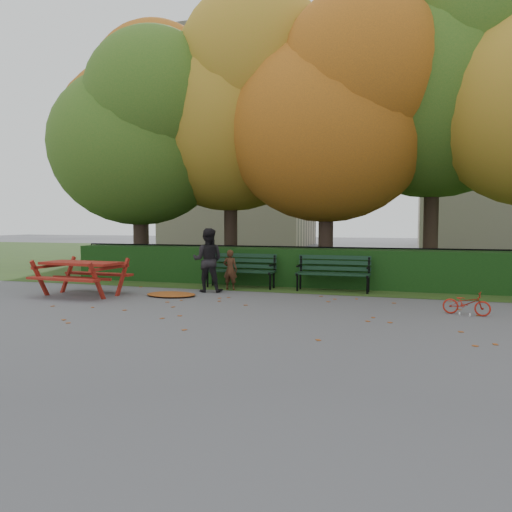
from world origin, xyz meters
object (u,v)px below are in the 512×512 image
(bench_right, at_px, (333,270))
(child, at_px, (230,270))
(picnic_table, at_px, (81,269))
(bench_left, at_px, (242,268))
(bicycle, at_px, (466,303))
(tree_f, at_px, (147,121))
(tree_a, at_px, (144,133))
(adult, at_px, (208,260))
(tree_d, at_px, (449,75))
(tree_c, at_px, (337,113))
(tree_b, at_px, (238,106))

(bench_right, bearing_deg, child, -168.32)
(bench_right, xyz_separation_m, picnic_table, (-5.50, -2.47, 0.10))
(bench_left, xyz_separation_m, picnic_table, (-3.10, -2.47, 0.10))
(bicycle, bearing_deg, tree_f, 67.98)
(tree_a, distance_m, adult, 5.80)
(bench_left, distance_m, adult, 1.18)
(tree_d, height_order, bench_right, tree_d)
(tree_f, bearing_deg, adult, -51.04)
(tree_a, xyz_separation_m, adult, (3.36, -2.90, -3.74))
(tree_a, relative_size, picnic_table, 3.86)
(tree_f, relative_size, adult, 5.88)
(tree_c, xyz_separation_m, tree_d, (3.04, 1.27, 1.16))
(tree_c, xyz_separation_m, child, (-2.26, -2.78, -4.31))
(bench_right, bearing_deg, bicycle, -40.86)
(bench_right, relative_size, picnic_table, 0.93)
(tree_a, height_order, adult, tree_a)
(tree_d, bearing_deg, tree_f, 169.67)
(tree_a, xyz_separation_m, bicycle, (9.10, -4.31, -4.30))
(tree_f, relative_size, bicycle, 10.99)
(tree_f, xyz_separation_m, child, (5.70, -6.06, -5.18))
(tree_f, height_order, bench_left, tree_f)
(tree_d, bearing_deg, tree_b, -175.62)
(tree_a, xyz_separation_m, bench_left, (3.89, -1.88, -4.00))
(tree_b, height_order, bench_right, tree_b)
(picnic_table, bearing_deg, bicycle, 3.94)
(tree_a, bearing_deg, picnic_table, -79.73)
(bench_right, bearing_deg, tree_d, 51.77)
(bench_right, distance_m, bicycle, 3.73)
(bench_left, xyz_separation_m, bench_right, (2.40, 0.00, 0.00))
(tree_f, bearing_deg, child, -46.73)
(tree_d, xyz_separation_m, bench_right, (-2.78, -3.53, -5.46))
(adult, distance_m, bicycle, 5.94)
(tree_b, height_order, tree_f, tree_f)
(bench_right, distance_m, child, 2.58)
(tree_b, xyz_separation_m, picnic_table, (-1.96, -5.51, -4.79))
(tree_a, height_order, bicycle, tree_a)
(tree_b, height_order, tree_c, tree_b)
(adult, bearing_deg, bicycle, 155.44)
(bench_right, bearing_deg, tree_b, 139.33)
(tree_b, xyz_separation_m, child, (1.02, -3.57, -4.89))
(child, bearing_deg, bench_left, -102.18)
(tree_f, bearing_deg, picnic_table, -71.16)
(picnic_table, xyz_separation_m, bicycle, (8.32, 0.03, -0.40))
(child, height_order, adult, adult)
(tree_d, distance_m, picnic_table, 11.55)
(tree_c, relative_size, bicycle, 9.57)
(tree_b, relative_size, child, 8.61)
(tree_c, distance_m, child, 5.61)
(bench_left, bearing_deg, tree_c, 46.64)
(bench_right, xyz_separation_m, child, (-2.53, -0.52, -0.01))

